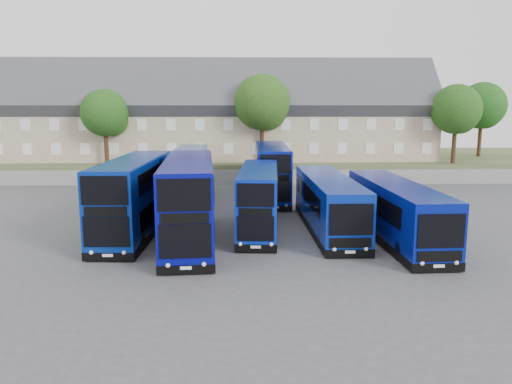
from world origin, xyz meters
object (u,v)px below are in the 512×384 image
at_px(coach_east_a, 328,204).
at_px(tree_east, 457,111).
at_px(dd_front_mid, 189,202).
at_px(tree_far, 483,107).
at_px(dd_front_left, 134,198).
at_px(tree_mid, 263,105).
at_px(tree_west, 106,115).

distance_m(coach_east_a, tree_east, 26.59).
xyz_separation_m(dd_front_mid, coach_east_a, (8.71, 2.65, -0.70)).
relative_size(tree_east, tree_far, 0.94).
distance_m(tree_east, tree_far, 9.23).
distance_m(dd_front_left, dd_front_mid, 4.09).
height_order(dd_front_left, tree_mid, tree_mid).
xyz_separation_m(tree_west, tree_far, (42.00, 7.00, 0.68)).
bearing_deg(tree_far, dd_front_mid, -136.53).
relative_size(dd_front_mid, tree_west, 1.63).
distance_m(coach_east_a, tree_far, 35.71).
bearing_deg(tree_mid, tree_far, 14.04).
bearing_deg(coach_east_a, tree_west, 132.97).
bearing_deg(dd_front_mid, tree_east, 37.49).
bearing_deg(coach_east_a, dd_front_left, -177.77).
xyz_separation_m(dd_front_left, tree_east, (28.90, 20.75, 5.08)).
bearing_deg(tree_east, dd_front_left, -144.33).
xyz_separation_m(tree_west, tree_east, (36.00, 0.00, 0.34)).
xyz_separation_m(dd_front_mid, tree_west, (-10.72, 22.65, 4.65)).
bearing_deg(tree_west, dd_front_left, -71.10).
height_order(dd_front_left, coach_east_a, dd_front_left).
xyz_separation_m(dd_front_left, tree_west, (-7.10, 20.75, 4.74)).
xyz_separation_m(tree_west, tree_mid, (16.00, 0.50, 1.02)).
bearing_deg(tree_mid, tree_east, -1.43).
distance_m(dd_front_left, tree_east, 35.93).
relative_size(dd_front_left, tree_east, 1.46).
relative_size(tree_west, tree_far, 0.88).
relative_size(tree_west, tree_mid, 0.83).
height_order(tree_mid, tree_far, tree_mid).
height_order(coach_east_a, tree_far, tree_far).
height_order(coach_east_a, tree_mid, tree_mid).
bearing_deg(tree_mid, dd_front_left, -112.73).
xyz_separation_m(tree_mid, tree_east, (20.00, -0.50, -0.68)).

